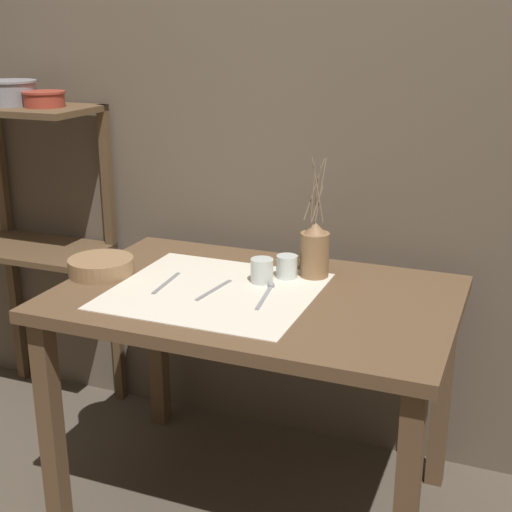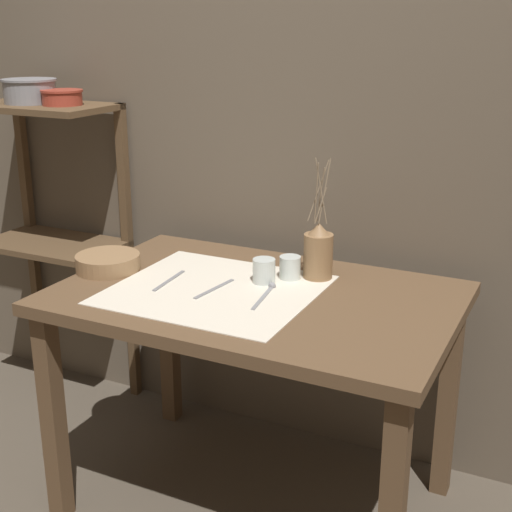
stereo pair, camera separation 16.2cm
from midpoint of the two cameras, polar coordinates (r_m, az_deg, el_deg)
name	(u,v)px [view 1 (the left image)]	position (r m, az deg, el deg)	size (l,w,h in m)	color
ground_plane	(256,501)	(2.60, -1.91, -19.05)	(12.00, 12.00, 0.00)	brown
stone_wall_back	(309,133)	(2.58, 2.41, 9.81)	(7.00, 0.06, 2.40)	brown
wooden_table	(256,322)	(2.26, -2.09, -5.35)	(1.23, 0.81, 0.77)	brown
wooden_shelf_unit	(37,202)	(3.02, -18.59, 4.11)	(0.56, 0.34, 1.27)	brown
linen_cloth	(215,291)	(2.24, -5.41, -2.81)	(0.62, 0.57, 0.00)	beige
pitcher_with_flowers	(315,251)	(2.33, 2.74, 0.38)	(0.10, 0.10, 0.40)	olive
wooden_bowl	(101,266)	(2.45, -14.16, -0.82)	(0.22, 0.22, 0.05)	#8E6B47
glass_tumbler_near	(262,271)	(2.29, -1.55, -1.20)	(0.07, 0.07, 0.08)	silver
glass_tumbler_far	(287,267)	(2.33, 0.50, -0.88)	(0.07, 0.07, 0.07)	silver
fork_outer	(166,283)	(2.31, -9.19, -2.18)	(0.03, 0.20, 0.00)	gray
fork_inner	(214,290)	(2.24, -5.48, -2.75)	(0.04, 0.20, 0.00)	gray
spoon_inner	(268,290)	(2.22, -1.09, -2.78)	(0.05, 0.21, 0.02)	gray
metal_pot_large	(9,92)	(2.95, -20.68, 12.19)	(0.21, 0.21, 0.09)	gray
metal_pot_small	(44,98)	(2.85, -18.20, 11.90)	(0.16, 0.16, 0.06)	#9E3828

